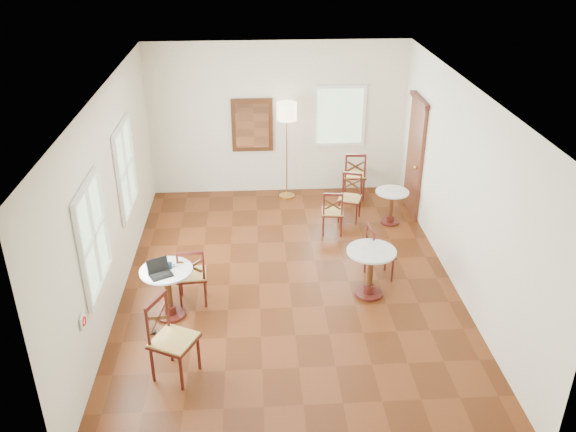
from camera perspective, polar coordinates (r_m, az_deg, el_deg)
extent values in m
plane|color=#56250E|center=(9.28, 0.12, -6.36)|extent=(7.00, 7.00, 0.00)
cube|color=silver|center=(11.82, -0.98, 9.16)|extent=(5.00, 0.02, 3.00)
cube|color=silver|center=(5.57, 2.49, -13.03)|extent=(5.00, 0.02, 3.00)
cube|color=silver|center=(8.77, -16.41, 1.59)|extent=(0.02, 7.00, 3.00)
cube|color=silver|center=(9.05, 16.14, 2.42)|extent=(0.02, 7.00, 3.00)
cube|color=white|center=(8.04, 0.14, 11.85)|extent=(5.00, 7.00, 0.02)
cube|color=brown|center=(11.32, 11.91, 5.35)|extent=(0.06, 0.90, 2.10)
cube|color=#4A1812|center=(10.97, 12.35, 10.70)|extent=(0.08, 1.02, 0.08)
sphere|color=#BF8C3F|center=(11.03, 11.99, 4.50)|extent=(0.07, 0.07, 0.07)
cube|color=#492513|center=(11.80, -3.42, 8.58)|extent=(0.80, 0.05, 1.05)
cube|color=white|center=(11.77, -3.41, 8.53)|extent=(0.64, 0.02, 0.88)
cube|color=white|center=(7.27, -18.85, -9.42)|extent=(0.02, 0.16, 0.16)
torus|color=red|center=(7.26, -18.74, -9.42)|extent=(0.02, 0.12, 0.12)
cube|color=white|center=(7.70, -17.96, -1.86)|extent=(0.06, 1.22, 1.42)
cube|color=white|center=(9.64, -15.13, 4.38)|extent=(0.06, 1.22, 1.42)
cube|color=white|center=(11.89, 4.90, 9.42)|extent=(1.02, 0.06, 1.22)
cylinder|color=#4A1812|center=(8.73, -11.03, -9.12)|extent=(0.41, 0.41, 0.04)
cylinder|color=#4A1812|center=(8.69, -11.08, -8.68)|extent=(0.16, 0.16, 0.12)
cylinder|color=#492513|center=(8.51, -11.26, -6.99)|extent=(0.09, 0.09, 0.62)
cylinder|color=#4A1812|center=(8.36, -11.44, -5.34)|extent=(0.14, 0.14, 0.06)
cylinder|color=silver|center=(8.34, -11.46, -5.07)|extent=(0.72, 0.72, 0.03)
cylinder|color=#4A1812|center=(9.09, 7.63, -7.27)|extent=(0.41, 0.41, 0.04)
cylinder|color=#4A1812|center=(9.04, 7.66, -6.84)|extent=(0.16, 0.16, 0.12)
cylinder|color=#492513|center=(8.88, 7.78, -5.19)|extent=(0.09, 0.09, 0.61)
cylinder|color=#4A1812|center=(8.73, 7.89, -3.59)|extent=(0.14, 0.14, 0.06)
cylinder|color=silver|center=(8.71, 7.91, -3.33)|extent=(0.72, 0.72, 0.03)
cylinder|color=#4A1812|center=(11.18, 9.61, -0.54)|extent=(0.34, 0.34, 0.03)
cylinder|color=#4A1812|center=(11.14, 9.64, -0.23)|extent=(0.14, 0.14, 0.10)
cylinder|color=#492513|center=(11.03, 9.74, 0.95)|extent=(0.08, 0.08, 0.51)
cylinder|color=#4A1812|center=(10.93, 9.83, 2.08)|extent=(0.12, 0.12, 0.05)
cylinder|color=silver|center=(10.92, 9.85, 2.26)|extent=(0.60, 0.60, 0.03)
cylinder|color=#4A1812|center=(9.01, -7.86, -6.11)|extent=(0.03, 0.03, 0.44)
cylinder|color=#4A1812|center=(8.72, -7.83, -7.34)|extent=(0.03, 0.03, 0.44)
cylinder|color=#4A1812|center=(9.02, -10.09, -6.23)|extent=(0.03, 0.03, 0.44)
cylinder|color=#4A1812|center=(8.73, -10.13, -7.47)|extent=(0.03, 0.03, 0.44)
cube|color=#4A1812|center=(8.75, -9.08, -5.56)|extent=(0.46, 0.46, 0.03)
cube|color=#B08B47|center=(8.74, -9.09, -5.48)|extent=(0.44, 0.44, 0.04)
cylinder|color=#4A1812|center=(8.47, -8.02, -4.75)|extent=(0.03, 0.03, 0.48)
cylinder|color=#4A1812|center=(8.48, -10.38, -4.89)|extent=(0.03, 0.03, 0.48)
cube|color=#4A1812|center=(8.36, -9.31, -3.52)|extent=(0.37, 0.06, 0.05)
cube|color=#492513|center=(8.47, -9.20, -4.77)|extent=(0.31, 0.05, 0.21)
cube|color=#492513|center=(8.47, -9.20, -4.77)|extent=(0.31, 0.05, 0.21)
cylinder|color=#4A1812|center=(7.39, -10.09, -14.43)|extent=(0.04, 0.04, 0.50)
cylinder|color=#4A1812|center=(7.57, -12.73, -13.52)|extent=(0.04, 0.04, 0.50)
cylinder|color=#4A1812|center=(7.64, -8.47, -12.66)|extent=(0.04, 0.04, 0.50)
cylinder|color=#4A1812|center=(7.82, -11.05, -11.84)|extent=(0.04, 0.04, 0.50)
cube|color=#4A1812|center=(7.44, -10.75, -11.58)|extent=(0.66, 0.66, 0.03)
cube|color=#B08B47|center=(7.43, -10.76, -11.48)|extent=(0.63, 0.63, 0.04)
cylinder|color=#4A1812|center=(7.25, -13.15, -10.32)|extent=(0.04, 0.04, 0.56)
cylinder|color=#4A1812|center=(7.51, -11.40, -8.68)|extent=(0.04, 0.04, 0.56)
cube|color=#4A1812|center=(7.23, -12.45, -7.84)|extent=(0.22, 0.40, 0.06)
cube|color=#492513|center=(7.37, -12.27, -9.42)|extent=(0.19, 0.34, 0.25)
cube|color=#492513|center=(7.37, -12.27, -9.42)|extent=(0.19, 0.34, 0.25)
cylinder|color=#4A1812|center=(10.78, 5.01, -0.24)|extent=(0.03, 0.03, 0.39)
cylinder|color=#4A1812|center=(10.51, 5.06, -1.01)|extent=(0.03, 0.03, 0.39)
cylinder|color=#4A1812|center=(10.77, 3.36, -0.20)|extent=(0.03, 0.03, 0.39)
cylinder|color=#4A1812|center=(10.50, 3.36, -0.97)|extent=(0.03, 0.03, 0.39)
cube|color=#4A1812|center=(10.55, 4.23, 0.36)|extent=(0.42, 0.42, 0.03)
cube|color=#B08B47|center=(10.54, 4.24, 0.42)|extent=(0.40, 0.40, 0.03)
cylinder|color=#4A1812|center=(10.32, 5.15, 1.01)|extent=(0.03, 0.03, 0.43)
cylinder|color=#4A1812|center=(10.31, 3.42, 1.05)|extent=(0.03, 0.03, 0.43)
cube|color=#4A1812|center=(10.23, 4.32, 2.03)|extent=(0.33, 0.07, 0.04)
cube|color=#492513|center=(10.31, 4.29, 1.07)|extent=(0.28, 0.05, 0.19)
cube|color=#492513|center=(10.31, 4.29, 1.07)|extent=(0.28, 0.05, 0.19)
cylinder|color=#4A1812|center=(9.35, 9.85, -5.04)|extent=(0.03, 0.03, 0.41)
cylinder|color=#4A1812|center=(9.25, 7.91, -5.25)|extent=(0.03, 0.03, 0.41)
cylinder|color=#4A1812|center=(9.61, 9.21, -4.02)|extent=(0.03, 0.03, 0.41)
cylinder|color=#4A1812|center=(9.51, 7.32, -4.22)|extent=(0.03, 0.03, 0.41)
cube|color=#4A1812|center=(9.32, 8.66, -3.52)|extent=(0.45, 0.45, 0.03)
cube|color=#B08B47|center=(9.31, 8.67, -3.44)|extent=(0.43, 0.43, 0.04)
cylinder|color=#4A1812|center=(9.03, 8.08, -2.90)|extent=(0.03, 0.03, 0.46)
cylinder|color=#4A1812|center=(9.30, 7.48, -1.91)|extent=(0.03, 0.03, 0.46)
cube|color=#4A1812|center=(9.06, 7.86, -1.23)|extent=(0.07, 0.35, 0.05)
cube|color=#492513|center=(9.16, 7.78, -2.35)|extent=(0.06, 0.30, 0.20)
cube|color=#492513|center=(9.16, 7.78, -2.35)|extent=(0.06, 0.30, 0.20)
cylinder|color=#4A1812|center=(12.22, 7.00, 3.18)|extent=(0.04, 0.04, 0.46)
cylinder|color=#4A1812|center=(11.88, 7.17, 2.48)|extent=(0.04, 0.04, 0.46)
cylinder|color=#4A1812|center=(12.18, 5.29, 3.20)|extent=(0.04, 0.04, 0.46)
cylinder|color=#4A1812|center=(11.85, 5.41, 2.50)|extent=(0.04, 0.04, 0.46)
cube|color=#4A1812|center=(11.94, 6.27, 3.87)|extent=(0.48, 0.48, 0.03)
cube|color=#B08B47|center=(11.93, 6.27, 3.94)|extent=(0.46, 0.46, 0.04)
cylinder|color=#4A1812|center=(11.70, 7.30, 4.63)|extent=(0.04, 0.04, 0.51)
cylinder|color=#4A1812|center=(11.66, 5.51, 4.66)|extent=(0.04, 0.04, 0.51)
cube|color=#4A1812|center=(11.59, 6.46, 5.72)|extent=(0.39, 0.06, 0.05)
cube|color=#492513|center=(11.67, 6.41, 4.69)|extent=(0.33, 0.05, 0.22)
cube|color=#492513|center=(11.67, 6.41, 4.69)|extent=(0.33, 0.05, 0.22)
cylinder|color=#4A1812|center=(11.00, 4.82, 0.39)|extent=(0.03, 0.03, 0.41)
cylinder|color=#4A1812|center=(11.29, 5.16, 1.09)|extent=(0.03, 0.03, 0.41)
cylinder|color=#4A1812|center=(10.95, 6.50, 0.18)|extent=(0.03, 0.03, 0.41)
cylinder|color=#4A1812|center=(11.24, 6.80, 0.89)|extent=(0.03, 0.03, 0.41)
cube|color=#4A1812|center=(11.03, 5.87, 1.62)|extent=(0.51, 0.51, 0.03)
cube|color=#B08B47|center=(11.02, 5.87, 1.68)|extent=(0.49, 0.49, 0.04)
cylinder|color=#4A1812|center=(11.11, 5.25, 3.10)|extent=(0.03, 0.03, 0.45)
cylinder|color=#4A1812|center=(11.06, 6.92, 2.91)|extent=(0.03, 0.03, 0.45)
cube|color=#4A1812|center=(11.00, 6.14, 4.00)|extent=(0.34, 0.15, 0.05)
cube|color=#492513|center=(11.08, 6.09, 3.05)|extent=(0.28, 0.12, 0.20)
cube|color=#492513|center=(11.08, 6.09, 3.05)|extent=(0.28, 0.12, 0.20)
cylinder|color=#BF8C3F|center=(12.04, -0.11, 1.92)|extent=(0.31, 0.31, 0.03)
cylinder|color=#BF8C3F|center=(11.70, -0.11, 5.76)|extent=(0.03, 0.03, 1.76)
cylinder|color=beige|center=(11.42, -0.12, 9.88)|extent=(0.37, 0.37, 0.33)
cube|color=black|center=(8.20, -11.94, -5.50)|extent=(0.35, 0.32, 0.02)
cube|color=black|center=(8.20, -11.95, -5.44)|extent=(0.27, 0.22, 0.00)
cube|color=black|center=(8.24, -12.26, -4.56)|extent=(0.29, 0.19, 0.20)
cube|color=silver|center=(8.24, -12.26, -4.56)|extent=(0.25, 0.16, 0.16)
ellipsoid|color=black|center=(8.22, -11.24, -5.26)|extent=(0.10, 0.07, 0.03)
cylinder|color=#101C36|center=(8.32, -11.17, -4.62)|extent=(0.07, 0.07, 0.09)
torus|color=#101C36|center=(8.32, -10.88, -4.62)|extent=(0.06, 0.01, 0.06)
cylinder|color=white|center=(8.29, -11.32, -4.74)|extent=(0.06, 0.06, 0.09)
cube|color=black|center=(8.45, -12.78, -10.69)|extent=(0.11, 0.06, 0.04)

